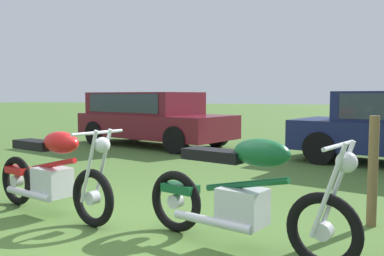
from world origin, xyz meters
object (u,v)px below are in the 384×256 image
motorcycle_red (52,173)px  motorcycle_green (243,194)px  car_burgundy (150,114)px  fence_post_wooden (373,171)px

motorcycle_red → motorcycle_green: bearing=9.8°
motorcycle_green → car_burgundy: car_burgundy is taller
car_burgundy → fence_post_wooden: 7.65m
motorcycle_red → car_burgundy: size_ratio=0.43×
fence_post_wooden → motorcycle_green: bearing=-132.4°
car_burgundy → fence_post_wooden: size_ratio=4.02×
motorcycle_red → motorcycle_green: same height
motorcycle_red → motorcycle_green: size_ratio=0.97×
motorcycle_green → fence_post_wooden: size_ratio=1.79×
motorcycle_red → car_burgundy: (-2.20, 6.28, 0.35)m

